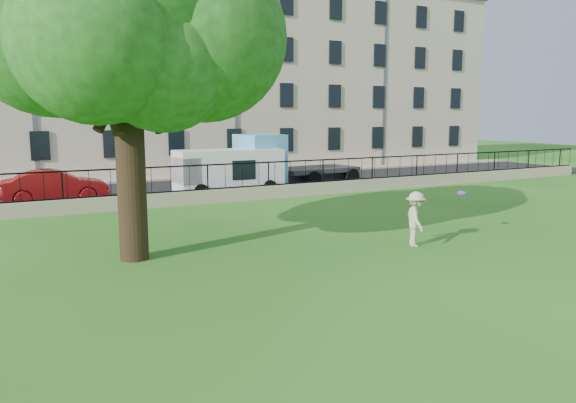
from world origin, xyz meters
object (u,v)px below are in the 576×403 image
red_sedan (56,186)px  white_van (229,172)px  blue_truck (298,160)px  man (416,219)px  tree (119,13)px  frisbee (462,193)px

red_sedan → white_van: size_ratio=0.86×
blue_truck → man: bearing=-111.7°
tree → red_sedan: 12.95m
red_sedan → white_van: bearing=-94.1°
tree → white_van: tree is taller
man → red_sedan: man is taller
tree → frisbee: 11.45m
white_van → blue_truck: size_ratio=0.76×
blue_truck → white_van: bearing=-173.3°
man → tree: bearing=97.1°
tree → man: size_ratio=5.96×
red_sedan → white_van: (7.89, -1.00, 0.36)m
frisbee → white_van: size_ratio=0.05×
frisbee → tree: bearing=168.0°
tree → man: 9.99m
red_sedan → blue_truck: bearing=-86.9°
frisbee → blue_truck: 13.88m
white_van → blue_truck: bearing=14.2°
frisbee → red_sedan: bearing=127.6°
man → blue_truck: bearing=9.0°
blue_truck → frisbee: bearing=-103.3°
red_sedan → white_van: white_van is taller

